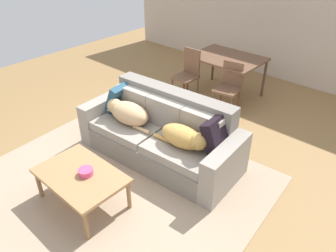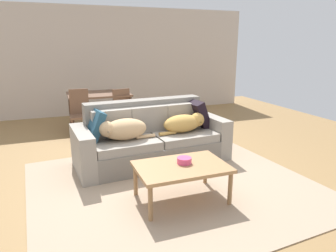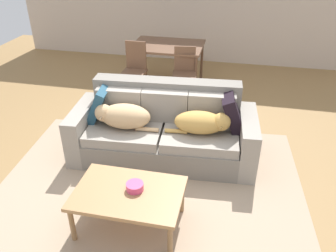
{
  "view_description": "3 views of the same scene",
  "coord_description": "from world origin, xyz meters",
  "px_view_note": "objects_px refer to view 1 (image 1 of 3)",
  "views": [
    {
      "loc": [
        2.72,
        -2.57,
        2.88
      ],
      "look_at": [
        0.24,
        0.2,
        0.56
      ],
      "focal_mm": 34.84,
      "sensor_mm": 36.0,
      "label": 1
    },
    {
      "loc": [
        -1.24,
        -4.1,
        1.79
      ],
      "look_at": [
        0.32,
        0.04,
        0.6
      ],
      "focal_mm": 32.64,
      "sensor_mm": 36.0,
      "label": 2
    },
    {
      "loc": [
        0.96,
        -3.48,
        2.65
      ],
      "look_at": [
        0.22,
        -0.04,
        0.58
      ],
      "focal_mm": 36.77,
      "sensor_mm": 36.0,
      "label": 3
    }
  ],
  "objects_px": {
    "dining_chair_near_left": "(188,72)",
    "dining_chair_near_right": "(229,85)",
    "dog_on_right_cushion": "(185,137)",
    "couch": "(162,135)",
    "dog_on_left_cushion": "(127,112)",
    "bowl_on_coffee_table": "(86,172)",
    "coffee_table": "(81,177)",
    "throw_pillow_by_left_arm": "(120,97)",
    "throw_pillow_by_right_arm": "(218,135)",
    "dining_table": "(227,61)"
  },
  "relations": [
    {
      "from": "dog_on_right_cushion",
      "to": "throw_pillow_by_left_arm",
      "type": "distance_m",
      "value": 1.36
    },
    {
      "from": "couch",
      "to": "dog_on_left_cushion",
      "type": "bearing_deg",
      "value": -161.51
    },
    {
      "from": "dog_on_left_cushion",
      "to": "dining_table",
      "type": "bearing_deg",
      "value": 85.11
    },
    {
      "from": "dog_on_right_cushion",
      "to": "throw_pillow_by_right_arm",
      "type": "height_order",
      "value": "throw_pillow_by_right_arm"
    },
    {
      "from": "dining_chair_near_left",
      "to": "dining_chair_near_right",
      "type": "distance_m",
      "value": 0.87
    },
    {
      "from": "dog_on_right_cushion",
      "to": "dining_chair_near_right",
      "type": "height_order",
      "value": "dining_chair_near_right"
    },
    {
      "from": "coffee_table",
      "to": "bowl_on_coffee_table",
      "type": "xyz_separation_m",
      "value": [
        0.05,
        0.04,
        0.08
      ]
    },
    {
      "from": "couch",
      "to": "dog_on_right_cushion",
      "type": "relative_size",
      "value": 3.06
    },
    {
      "from": "bowl_on_coffee_table",
      "to": "dining_chair_near_right",
      "type": "relative_size",
      "value": 0.19
    },
    {
      "from": "throw_pillow_by_left_arm",
      "to": "dining_table",
      "type": "height_order",
      "value": "throw_pillow_by_left_arm"
    },
    {
      "from": "dog_on_right_cushion",
      "to": "throw_pillow_by_left_arm",
      "type": "bearing_deg",
      "value": 170.94
    },
    {
      "from": "dog_on_left_cushion",
      "to": "dining_chair_near_left",
      "type": "xyz_separation_m",
      "value": [
        -0.42,
        1.89,
        -0.1
      ]
    },
    {
      "from": "dog_on_left_cushion",
      "to": "bowl_on_coffee_table",
      "type": "height_order",
      "value": "dog_on_left_cushion"
    },
    {
      "from": "dog_on_right_cushion",
      "to": "throw_pillow_by_right_arm",
      "type": "relative_size",
      "value": 1.71
    },
    {
      "from": "couch",
      "to": "coffee_table",
      "type": "xyz_separation_m",
      "value": [
        -0.05,
        -1.32,
        0.04
      ]
    },
    {
      "from": "bowl_on_coffee_table",
      "to": "dog_on_right_cushion",
      "type": "bearing_deg",
      "value": 66.22
    },
    {
      "from": "throw_pillow_by_left_arm",
      "to": "dining_table",
      "type": "relative_size",
      "value": 0.35
    },
    {
      "from": "throw_pillow_by_left_arm",
      "to": "coffee_table",
      "type": "height_order",
      "value": "throw_pillow_by_left_arm"
    },
    {
      "from": "dining_chair_near_left",
      "to": "coffee_table",
      "type": "bearing_deg",
      "value": -72.71
    },
    {
      "from": "dog_on_left_cushion",
      "to": "throw_pillow_by_left_arm",
      "type": "distance_m",
      "value": 0.42
    },
    {
      "from": "dining_table",
      "to": "dog_on_left_cushion",
      "type": "bearing_deg",
      "value": -90.66
    },
    {
      "from": "dining_chair_near_left",
      "to": "bowl_on_coffee_table",
      "type": "bearing_deg",
      "value": -71.54
    },
    {
      "from": "dog_on_left_cushion",
      "to": "throw_pillow_by_left_arm",
      "type": "bearing_deg",
      "value": 149.18
    },
    {
      "from": "throw_pillow_by_right_arm",
      "to": "dining_table",
      "type": "bearing_deg",
      "value": 120.72
    },
    {
      "from": "dining_table",
      "to": "dining_chair_near_right",
      "type": "bearing_deg",
      "value": -52.58
    },
    {
      "from": "dining_chair_near_right",
      "to": "throw_pillow_by_left_arm",
      "type": "bearing_deg",
      "value": -123.36
    },
    {
      "from": "couch",
      "to": "dining_chair_near_right",
      "type": "distance_m",
      "value": 1.75
    },
    {
      "from": "throw_pillow_by_left_arm",
      "to": "throw_pillow_by_right_arm",
      "type": "xyz_separation_m",
      "value": [
        1.69,
        0.12,
        0.0
      ]
    },
    {
      "from": "coffee_table",
      "to": "dining_chair_near_right",
      "type": "bearing_deg",
      "value": 89.71
    },
    {
      "from": "dog_on_left_cushion",
      "to": "coffee_table",
      "type": "relative_size",
      "value": 0.77
    },
    {
      "from": "throw_pillow_by_left_arm",
      "to": "throw_pillow_by_right_arm",
      "type": "bearing_deg",
      "value": 4.23
    },
    {
      "from": "throw_pillow_by_right_arm",
      "to": "coffee_table",
      "type": "xyz_separation_m",
      "value": [
        -0.89,
        -1.43,
        -0.27
      ]
    },
    {
      "from": "bowl_on_coffee_table",
      "to": "dining_chair_near_right",
      "type": "bearing_deg",
      "value": 90.7
    },
    {
      "from": "throw_pillow_by_right_arm",
      "to": "dining_chair_near_left",
      "type": "xyz_separation_m",
      "value": [
        -1.74,
        1.58,
        -0.15
      ]
    },
    {
      "from": "throw_pillow_by_right_arm",
      "to": "bowl_on_coffee_table",
      "type": "relative_size",
      "value": 2.66
    },
    {
      "from": "couch",
      "to": "dog_on_right_cushion",
      "type": "bearing_deg",
      "value": -18.38
    },
    {
      "from": "coffee_table",
      "to": "dining_chair_near_left",
      "type": "height_order",
      "value": "dining_chair_near_left"
    },
    {
      "from": "couch",
      "to": "throw_pillow_by_right_arm",
      "type": "height_order",
      "value": "couch"
    },
    {
      "from": "dining_chair_near_right",
      "to": "dining_chair_near_left",
      "type": "bearing_deg",
      "value": 175.14
    },
    {
      "from": "couch",
      "to": "dining_chair_near_right",
      "type": "bearing_deg",
      "value": 86.95
    },
    {
      "from": "dog_on_left_cushion",
      "to": "dining_chair_near_right",
      "type": "xyz_separation_m",
      "value": [
        0.44,
        1.94,
        -0.12
      ]
    },
    {
      "from": "couch",
      "to": "dining_table",
      "type": "height_order",
      "value": "couch"
    },
    {
      "from": "dining_chair_near_left",
      "to": "dining_table",
      "type": "bearing_deg",
      "value": 54.33
    },
    {
      "from": "coffee_table",
      "to": "dining_table",
      "type": "bearing_deg",
      "value": 96.28
    },
    {
      "from": "dog_on_right_cushion",
      "to": "couch",
      "type": "bearing_deg",
      "value": 161.62
    },
    {
      "from": "dining_table",
      "to": "dining_chair_near_right",
      "type": "height_order",
      "value": "dining_chair_near_right"
    },
    {
      "from": "throw_pillow_by_left_arm",
      "to": "dog_on_right_cushion",
      "type": "bearing_deg",
      "value": -4.83
    },
    {
      "from": "dining_chair_near_right",
      "to": "dog_on_right_cushion",
      "type": "bearing_deg",
      "value": -82.31
    },
    {
      "from": "dining_table",
      "to": "dining_chair_near_left",
      "type": "xyz_separation_m",
      "value": [
        -0.45,
        -0.59,
        -0.18
      ]
    },
    {
      "from": "couch",
      "to": "coffee_table",
      "type": "bearing_deg",
      "value": -96.45
    }
  ]
}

